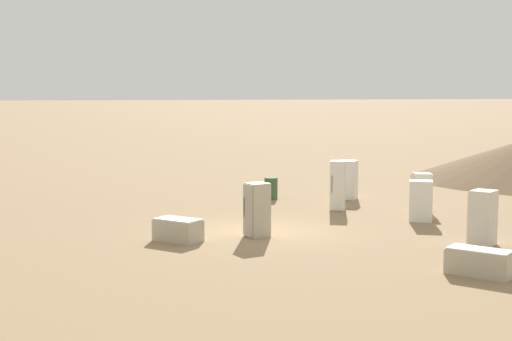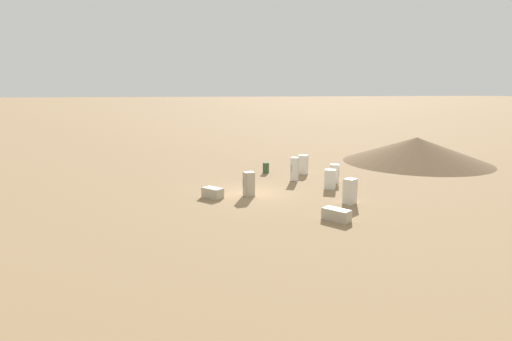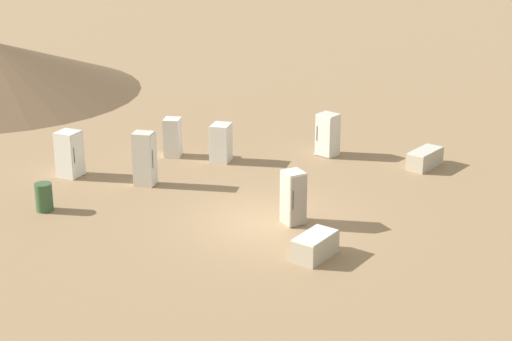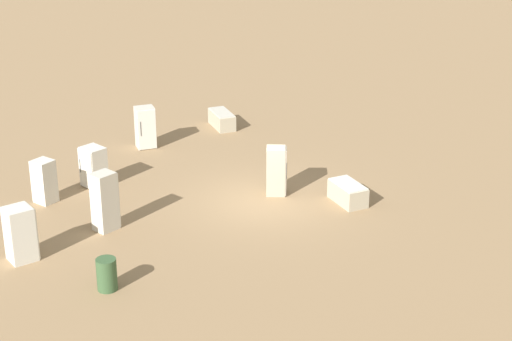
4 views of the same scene
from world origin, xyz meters
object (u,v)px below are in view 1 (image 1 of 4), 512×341
object	(u,v)px
discarded_fridge_0	(479,262)
discarded_fridge_5	(338,186)
discarded_fridge_4	(421,201)
rusty_barrel	(271,188)
discarded_fridge_7	(422,193)
discarded_fridge_6	(483,218)
discarded_fridge_3	(178,230)
discarded_fridge_1	(347,180)
discarded_fridge_2	(257,210)

from	to	relation	value
discarded_fridge_0	discarded_fridge_5	distance (m)	10.09
discarded_fridge_4	discarded_fridge_5	xyz separation A→B (m)	(-3.12, -1.62, 0.23)
discarded_fridge_4	rusty_barrel	world-z (taller)	discarded_fridge_4
discarded_fridge_4	discarded_fridge_7	distance (m)	1.92
discarded_fridge_5	discarded_fridge_7	xyz separation A→B (m)	(1.55, 2.72, -0.20)
discarded_fridge_0	discarded_fridge_6	size ratio (longest dim) A/B	1.03
discarded_fridge_0	discarded_fridge_6	bearing A→B (deg)	17.87
discarded_fridge_0	rusty_barrel	world-z (taller)	rusty_barrel
rusty_barrel	discarded_fridge_3	bearing A→B (deg)	-39.53
discarded_fridge_0	discarded_fridge_3	size ratio (longest dim) A/B	1.05
discarded_fridge_1	discarded_fridge_4	xyz separation A→B (m)	(5.48, -0.03, -0.11)
discarded_fridge_0	discarded_fridge_3	distance (m)	8.76
discarded_fridge_7	discarded_fridge_4	bearing A→B (deg)	-10.30
discarded_fridge_3	discarded_fridge_6	xyz separation A→B (m)	(3.64, 8.17, 0.47)
discarded_fridge_5	discarded_fridge_1	bearing A→B (deg)	-94.65
discarded_fridge_1	discarded_fridge_6	size ratio (longest dim) A/B	1.01
discarded_fridge_0	discarded_fridge_6	distance (m)	3.72
discarded_fridge_2	discarded_fridge_0	bearing A→B (deg)	-161.36
discarded_fridge_4	rusty_barrel	size ratio (longest dim) A/B	1.55
discarded_fridge_5	rusty_barrel	bearing A→B (deg)	-38.64
discarded_fridge_6	discarded_fridge_0	bearing A→B (deg)	-160.07
discarded_fridge_1	discarded_fridge_5	size ratio (longest dim) A/B	0.87
rusty_barrel	discarded_fridge_6	bearing A→B (deg)	12.86
discarded_fridge_0	rusty_barrel	bearing A→B (deg)	57.19
discarded_fridge_2	discarded_fridge_7	bearing A→B (deg)	-83.51
discarded_fridge_0	discarded_fridge_5	world-z (taller)	discarded_fridge_5
discarded_fridge_5	discarded_fridge_7	size ratio (longest dim) A/B	1.27
discarded_fridge_0	discarded_fridge_4	world-z (taller)	discarded_fridge_4
discarded_fridge_1	discarded_fridge_6	distance (m)	9.50
discarded_fridge_3	discarded_fridge_4	xyz separation A→B (m)	(-0.36, 8.71, 0.37)
discarded_fridge_0	discarded_fridge_4	xyz separation A→B (m)	(-6.88, 2.86, 0.38)
discarded_fridge_2	discarded_fridge_7	distance (m)	7.68
discarded_fridge_0	discarded_fridge_4	bearing A→B (deg)	34.20
discarded_fridge_4	discarded_fridge_5	distance (m)	3.52
discarded_fridge_0	discarded_fridge_7	world-z (taller)	discarded_fridge_7
discarded_fridge_1	discarded_fridge_5	bearing A→B (deg)	97.55
discarded_fridge_1	discarded_fridge_7	distance (m)	4.05
discarded_fridge_3	discarded_fridge_7	world-z (taller)	discarded_fridge_7
discarded_fridge_6	rusty_barrel	xyz separation A→B (m)	(-10.61, -2.42, -0.35)
discarded_fridge_5	discarded_fridge_7	distance (m)	3.13
discarded_fridge_2	discarded_fridge_4	xyz separation A→B (m)	(-0.59, 6.27, -0.13)
discarded_fridge_3	discarded_fridge_5	size ratio (longest dim) A/B	0.84
discarded_fridge_2	rusty_barrel	world-z (taller)	discarded_fridge_2
discarded_fridge_5	discarded_fridge_4	bearing A→B (deg)	147.71
discarded_fridge_3	rusty_barrel	world-z (taller)	rusty_barrel
discarded_fridge_0	discarded_fridge_2	world-z (taller)	discarded_fridge_2
discarded_fridge_3	discarded_fridge_0	bearing A→B (deg)	-85.36
discarded_fridge_6	discarded_fridge_5	bearing A→B (deg)	67.42
discarded_fridge_4	discarded_fridge_5	size ratio (longest dim) A/B	0.76
discarded_fridge_1	discarded_fridge_2	distance (m)	8.75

